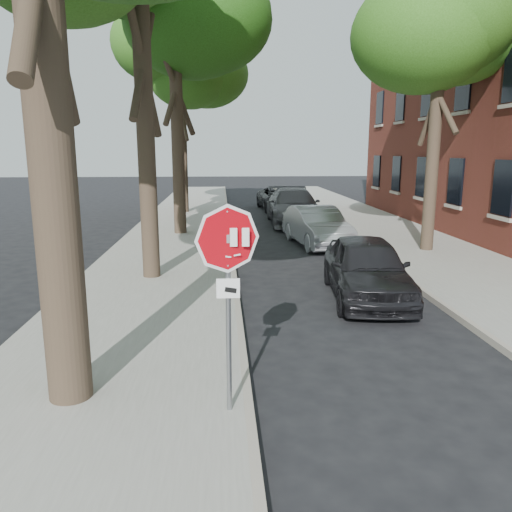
{
  "coord_description": "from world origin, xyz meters",
  "views": [
    {
      "loc": [
        -0.77,
        -5.78,
        3.33
      ],
      "look_at": [
        -0.35,
        0.24,
        2.05
      ],
      "focal_mm": 35.0,
      "sensor_mm": 36.0,
      "label": 1
    }
  ],
  "objects_px": {
    "stop_sign": "(228,269)",
    "car_a": "(367,268)",
    "car_b": "(317,226)",
    "tree_mid_b": "(173,21)",
    "tree_far": "(181,72)",
    "tree_right": "(441,20)",
    "car_d": "(281,198)",
    "car_c": "(293,207)"
  },
  "relations": [
    {
      "from": "car_c",
      "to": "car_a",
      "type": "bearing_deg",
      "value": -89.19
    },
    {
      "from": "car_c",
      "to": "tree_right",
      "type": "bearing_deg",
      "value": -62.08
    },
    {
      "from": "car_c",
      "to": "tree_mid_b",
      "type": "bearing_deg",
      "value": -150.18
    },
    {
      "from": "car_b",
      "to": "car_d",
      "type": "xyz_separation_m",
      "value": [
        0.0,
        10.83,
        -0.02
      ]
    },
    {
      "from": "tree_right",
      "to": "car_b",
      "type": "bearing_deg",
      "value": 157.48
    },
    {
      "from": "tree_right",
      "to": "car_d",
      "type": "height_order",
      "value": "tree_right"
    },
    {
      "from": "car_c",
      "to": "car_d",
      "type": "relative_size",
      "value": 1.15
    },
    {
      "from": "car_a",
      "to": "car_b",
      "type": "xyz_separation_m",
      "value": [
        0.08,
        6.46,
        -0.02
      ]
    },
    {
      "from": "car_c",
      "to": "car_d",
      "type": "xyz_separation_m",
      "value": [
        0.07,
        5.48,
        -0.13
      ]
    },
    {
      "from": "tree_right",
      "to": "car_a",
      "type": "height_order",
      "value": "tree_right"
    },
    {
      "from": "tree_mid_b",
      "to": "tree_right",
      "type": "height_order",
      "value": "tree_mid_b"
    },
    {
      "from": "tree_mid_b",
      "to": "car_c",
      "type": "bearing_deg",
      "value": 28.95
    },
    {
      "from": "tree_mid_b",
      "to": "car_d",
      "type": "height_order",
      "value": "tree_mid_b"
    },
    {
      "from": "car_d",
      "to": "tree_right",
      "type": "bearing_deg",
      "value": -78.03
    },
    {
      "from": "car_a",
      "to": "car_b",
      "type": "height_order",
      "value": "car_a"
    },
    {
      "from": "car_c",
      "to": "tree_far",
      "type": "bearing_deg",
      "value": 141.9
    },
    {
      "from": "car_a",
      "to": "car_b",
      "type": "distance_m",
      "value": 6.46
    },
    {
      "from": "tree_far",
      "to": "car_b",
      "type": "distance_m",
      "value": 12.77
    },
    {
      "from": "tree_mid_b",
      "to": "tree_far",
      "type": "xyz_separation_m",
      "value": [
        -0.3,
        6.99,
        -0.78
      ]
    },
    {
      "from": "tree_far",
      "to": "car_d",
      "type": "height_order",
      "value": "tree_far"
    },
    {
      "from": "tree_mid_b",
      "to": "car_d",
      "type": "relative_size",
      "value": 2.15
    },
    {
      "from": "stop_sign",
      "to": "tree_mid_b",
      "type": "bearing_deg",
      "value": 96.95
    },
    {
      "from": "car_a",
      "to": "tree_right",
      "type": "bearing_deg",
      "value": 61.27
    },
    {
      "from": "car_a",
      "to": "car_b",
      "type": "bearing_deg",
      "value": 94.92
    },
    {
      "from": "tree_right",
      "to": "car_a",
      "type": "distance_m",
      "value": 8.94
    },
    {
      "from": "tree_right",
      "to": "car_b",
      "type": "relative_size",
      "value": 2.22
    },
    {
      "from": "tree_mid_b",
      "to": "car_b",
      "type": "distance_m",
      "value": 9.24
    },
    {
      "from": "stop_sign",
      "to": "car_a",
      "type": "height_order",
      "value": "stop_sign"
    },
    {
      "from": "tree_far",
      "to": "car_b",
      "type": "relative_size",
      "value": 2.22
    },
    {
      "from": "tree_mid_b",
      "to": "car_b",
      "type": "height_order",
      "value": "tree_mid_b"
    },
    {
      "from": "tree_far",
      "to": "car_b",
      "type": "xyz_separation_m",
      "value": [
        5.32,
        -9.6,
        -6.52
      ]
    },
    {
      "from": "tree_mid_b",
      "to": "tree_far",
      "type": "relative_size",
      "value": 1.11
    },
    {
      "from": "tree_mid_b",
      "to": "tree_right",
      "type": "relative_size",
      "value": 1.11
    },
    {
      "from": "stop_sign",
      "to": "tree_right",
      "type": "relative_size",
      "value": 0.28
    },
    {
      "from": "tree_far",
      "to": "tree_right",
      "type": "relative_size",
      "value": 1.0
    },
    {
      "from": "car_a",
      "to": "stop_sign",
      "type": "bearing_deg",
      "value": -116.7
    },
    {
      "from": "stop_sign",
      "to": "tree_mid_b",
      "type": "relative_size",
      "value": 0.25
    },
    {
      "from": "tree_mid_b",
      "to": "car_b",
      "type": "bearing_deg",
      "value": -27.47
    },
    {
      "from": "car_b",
      "to": "car_d",
      "type": "height_order",
      "value": "car_b"
    },
    {
      "from": "car_a",
      "to": "tree_far",
      "type": "bearing_deg",
      "value": 113.72
    },
    {
      "from": "tree_mid_b",
      "to": "tree_far",
      "type": "bearing_deg",
      "value": 92.44
    },
    {
      "from": "car_c",
      "to": "car_b",
      "type": "bearing_deg",
      "value": -88.38
    }
  ]
}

